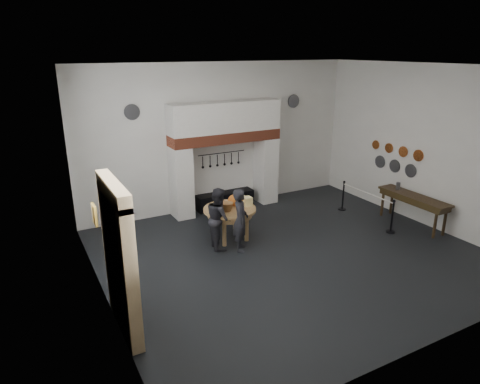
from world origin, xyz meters
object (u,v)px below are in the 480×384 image
barrier_post_far (343,196)px  work_table (230,209)px  iron_range (225,200)px  side_table (414,196)px  visitor_far (219,218)px  barrier_post_near (392,217)px  visitor_near (240,220)px

barrier_post_far → work_table: bearing=-176.6°
iron_range → side_table: side_table is taller
iron_range → work_table: work_table is taller
visitor_far → barrier_post_near: bearing=-96.9°
work_table → barrier_post_far: (4.13, 0.25, -0.39)m
visitor_far → side_table: size_ratio=0.72×
iron_range → visitor_near: bearing=-109.1°
side_table → visitor_near: bearing=169.7°
side_table → barrier_post_far: 2.14m
iron_range → barrier_post_near: bearing=-51.2°
iron_range → barrier_post_near: (3.18, -3.96, 0.20)m
visitor_far → visitor_near: bearing=-124.6°
visitor_far → barrier_post_near: 4.83m
work_table → visitor_far: visitor_far is taller
visitor_far → side_table: (5.51, -1.33, 0.08)m
iron_range → visitor_far: size_ratio=1.20×
iron_range → barrier_post_far: 3.74m
iron_range → barrier_post_far: barrier_post_far is taller
visitor_far → barrier_post_far: size_ratio=1.76×
visitor_far → iron_range: bearing=-18.8°
work_table → visitor_near: size_ratio=0.86×
visitor_near → visitor_far: size_ratio=1.02×
work_table → visitor_near: 0.72m
work_table → barrier_post_near: 4.50m
visitor_far → barrier_post_far: (4.59, 0.56, -0.34)m
work_table → barrier_post_far: barrier_post_far is taller
barrier_post_near → work_table: bearing=157.0°
work_table → side_table: side_table is taller
barrier_post_near → barrier_post_far: same height
iron_range → visitor_far: visitor_far is taller
visitor_near → visitor_far: visitor_near is taller
barrier_post_near → side_table: bearing=7.0°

